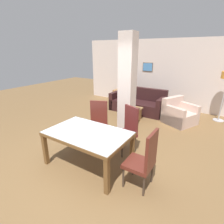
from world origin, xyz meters
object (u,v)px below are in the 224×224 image
(bottle, at_px, (129,105))
(dining_chair_far_left, at_px, (98,122))
(sofa, at_px, (138,104))
(tv_screen, at_px, (124,84))
(dining_table, at_px, (88,138))
(coffee_table, at_px, (130,113))
(dining_chair_far_right, at_px, (127,128))
(tv_stand, at_px, (124,96))
(dining_chair_head_right, at_px, (144,159))
(armchair, at_px, (179,115))

(bottle, bearing_deg, dining_chair_far_left, -88.69)
(sofa, relative_size, tv_screen, 2.56)
(dining_table, height_order, tv_screen, tv_screen)
(dining_chair_far_left, relative_size, coffee_table, 1.45)
(sofa, distance_m, bottle, 1.02)
(dining_chair_far_right, xyz_separation_m, coffee_table, (-0.83, 1.82, -0.35))
(dining_chair_far_right, height_order, tv_stand, dining_chair_far_right)
(sofa, bearing_deg, dining_chair_head_right, 115.85)
(dining_chair_far_left, height_order, armchair, dining_chair_far_left)
(tv_stand, xyz_separation_m, tv_screen, (0.00, -0.00, 0.54))
(dining_table, bearing_deg, dining_chair_head_right, 0.00)
(dining_table, xyz_separation_m, tv_screen, (-1.65, 4.52, 0.20))
(bottle, relative_size, tv_stand, 0.27)
(dining_chair_head_right, xyz_separation_m, bottle, (-1.65, 2.65, -0.04))
(dining_table, bearing_deg, tv_stand, 110.02)
(armchair, height_order, bottle, armchair)
(dining_chair_far_left, bearing_deg, dining_chair_far_right, 157.70)
(coffee_table, distance_m, tv_stand, 2.16)
(bottle, bearing_deg, tv_screen, 122.71)
(dining_chair_far_left, relative_size, tv_screen, 1.34)
(dining_chair_far_left, distance_m, bottle, 1.76)
(dining_table, bearing_deg, dining_chair_far_right, 66.21)
(dining_chair_far_right, xyz_separation_m, bottle, (-0.85, 1.73, -0.04))
(armchair, height_order, tv_screen, tv_screen)
(dining_chair_head_right, height_order, dining_chair_far_left, same)
(armchair, bearing_deg, dining_chair_head_right, 28.43)
(dining_table, relative_size, bottle, 6.21)
(dining_chair_head_right, distance_m, dining_chair_far_right, 1.22)
(dining_chair_far_left, distance_m, sofa, 2.77)
(dining_chair_head_right, height_order, tv_screen, tv_screen)
(dining_table, xyz_separation_m, tv_stand, (-1.65, 4.52, -0.34))
(dining_chair_far_right, bearing_deg, sofa, -46.72)
(dining_chair_far_right, xyz_separation_m, dining_chair_far_left, (-0.81, -0.03, 0.00))
(coffee_table, xyz_separation_m, tv_stand, (-1.23, 1.78, 0.04))
(tv_stand, bearing_deg, dining_table, -69.98)
(dining_chair_far_right, height_order, sofa, dining_chair_far_right)
(dining_table, relative_size, tv_screen, 2.04)
(dining_chair_head_right, distance_m, tv_stand, 5.35)
(sofa, xyz_separation_m, armchair, (1.62, -0.36, -0.02))
(bottle, bearing_deg, dining_chair_far_right, -63.78)
(dining_chair_far_right, bearing_deg, tv_screen, -36.52)
(dining_chair_far_left, bearing_deg, armchair, -146.19)
(dining_chair_far_left, bearing_deg, dining_chair_head_right, 126.56)
(dining_chair_head_right, relative_size, tv_stand, 1.09)
(dining_chair_far_left, xyz_separation_m, tv_stand, (-1.24, 3.63, -0.30))
(dining_table, relative_size, tv_stand, 1.65)
(dining_table, distance_m, dining_chair_far_right, 1.01)
(dining_table, distance_m, armchair, 3.47)
(dining_chair_far_right, distance_m, sofa, 2.90)
(dining_chair_far_right, distance_m, tv_screen, 4.15)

